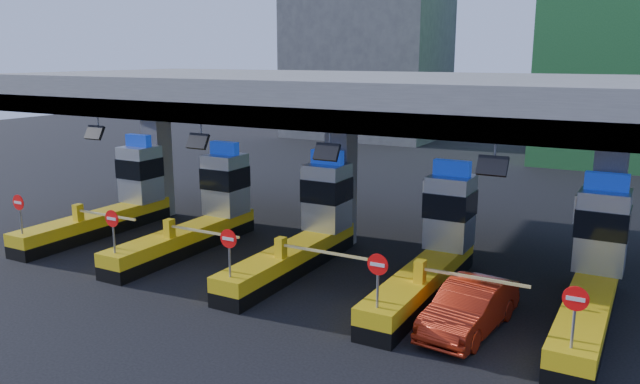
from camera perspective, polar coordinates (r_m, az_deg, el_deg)
The scene contains 9 objects.
ground at distance 23.78m, azimuth -1.42°, elevation -6.67°, with size 120.00×120.00×0.00m, color black.
toll_canopy at distance 25.04m, azimuth 1.85°, elevation 8.65°, with size 28.00×12.09×7.00m.
toll_lane_far_left at distance 29.72m, azimuth -18.05°, elevation -0.59°, with size 4.43×8.00×4.16m.
toll_lane_left at distance 26.36m, azimuth -10.56°, elevation -1.80°, with size 4.43×8.00×4.16m.
toll_lane_center at distance 23.59m, azimuth -1.09°, elevation -3.27°, with size 4.43×8.00×4.16m.
toll_lane_right at distance 21.63m, azimuth 10.51°, elevation -4.95°, with size 4.43×8.00×4.16m.
toll_lane_far_right at distance 20.72m, azimuth 23.81°, elevation -6.61°, with size 4.43×8.00×4.16m.
bg_building_concrete at distance 60.93m, azimuth 4.38°, elevation 13.54°, with size 14.00×10.00×18.00m, color #4C4C49.
red_car at distance 18.64m, azimuth 13.51°, elevation -10.23°, with size 1.50×4.31×1.42m, color maroon.
Camera 1 is at (11.35, -19.39, 7.78)m, focal length 35.00 mm.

